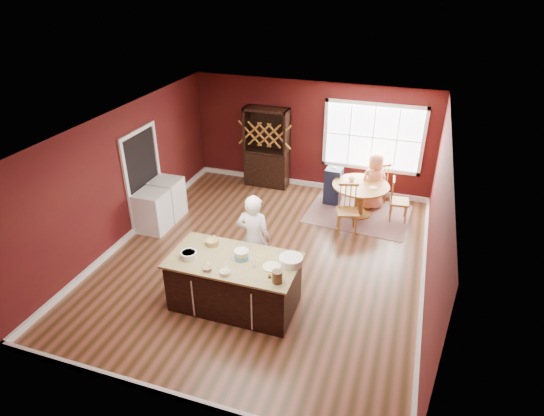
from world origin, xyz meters
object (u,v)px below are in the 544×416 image
(toddler, at_px, (331,172))
(dryer, at_px, (168,198))
(layer_cake, at_px, (241,254))
(chair_east, at_px, (400,200))
(chair_south, at_px, (348,210))
(chair_north, at_px, (377,182))
(dining_table, at_px, (360,193))
(high_chair, at_px, (333,185))
(baker, at_px, (254,239))
(washer, at_px, (153,212))
(kitchen_island, at_px, (235,283))
(seated_woman, at_px, (374,181))
(hutch, at_px, (267,148))

(toddler, height_order, dryer, toddler)
(layer_cake, height_order, toddler, layer_cake)
(chair_east, xyz_separation_m, chair_south, (-1.00, -0.88, 0.03))
(layer_cake, relative_size, chair_north, 0.31)
(dining_table, relative_size, chair_north, 1.19)
(high_chair, bearing_deg, chair_north, 23.01)
(baker, bearing_deg, washer, -21.87)
(kitchen_island, relative_size, dining_table, 1.66)
(chair_south, bearing_deg, baker, -136.36)
(kitchen_island, relative_size, high_chair, 2.28)
(layer_cake, xyz_separation_m, high_chair, (0.69, 4.10, -0.52))
(chair_south, height_order, toddler, chair_south)
(dining_table, xyz_separation_m, layer_cake, (-1.38, -3.72, 0.45))
(layer_cake, relative_size, chair_east, 0.33)
(seated_woman, relative_size, hutch, 0.67)
(hutch, relative_size, washer, 2.28)
(dining_table, height_order, chair_east, chair_east)
(high_chair, bearing_deg, toddler, -151.01)
(chair_north, distance_m, seated_woman, 0.34)
(seated_woman, distance_m, dryer, 4.73)
(baker, height_order, chair_south, baker)
(baker, bearing_deg, seated_woman, -118.17)
(dining_table, height_order, dryer, dryer)
(chair_north, bearing_deg, baker, 28.37)
(kitchen_island, bearing_deg, chair_east, 58.37)
(chair_north, height_order, toddler, chair_north)
(toddler, relative_size, hutch, 0.13)
(chair_south, relative_size, dryer, 1.19)
(chair_south, xyz_separation_m, washer, (-3.97, -1.23, -0.09))
(chair_east, distance_m, chair_south, 1.33)
(chair_south, relative_size, washer, 1.21)
(kitchen_island, xyz_separation_m, washer, (-2.61, 1.72, 0.01))
(kitchen_island, distance_m, baker, 0.88)
(baker, height_order, high_chair, baker)
(layer_cake, xyz_separation_m, washer, (-2.71, 1.63, -0.54))
(kitchen_island, height_order, seated_woman, seated_woman)
(baker, xyz_separation_m, high_chair, (0.74, 3.41, -0.39))
(high_chair, bearing_deg, layer_cake, -96.72)
(chair_south, bearing_deg, dining_table, 66.46)
(chair_north, xyz_separation_m, toddler, (-1.03, -0.38, 0.28))
(chair_north, bearing_deg, kitchen_island, 31.54)
(dining_table, height_order, washer, washer)
(washer, bearing_deg, kitchen_island, -33.39)
(chair_east, height_order, hutch, hutch)
(dining_table, relative_size, washer, 1.43)
(kitchen_island, bearing_deg, dryer, 137.88)
(kitchen_island, relative_size, layer_cake, 6.37)
(baker, height_order, toddler, baker)
(chair_north, bearing_deg, washer, -4.39)
(toddler, bearing_deg, chair_north, 20.52)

